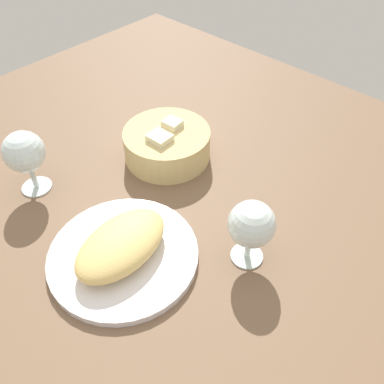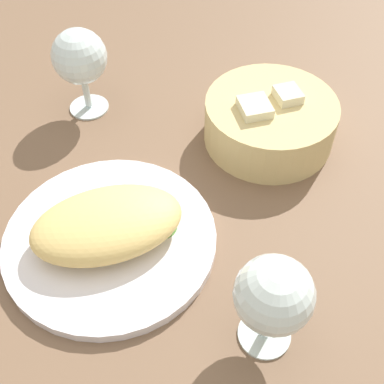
# 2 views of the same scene
# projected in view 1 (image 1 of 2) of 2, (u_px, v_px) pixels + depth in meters

# --- Properties ---
(ground_plane) EXTENTS (1.40, 1.40, 0.02)m
(ground_plane) POSITION_uv_depth(u_px,v_px,m) (145.00, 229.00, 0.76)
(ground_plane) COLOR brown
(plate) EXTENTS (0.26, 0.26, 0.01)m
(plate) POSITION_uv_depth(u_px,v_px,m) (123.00, 255.00, 0.69)
(plate) COLOR silver
(plate) RESTS_ON ground_plane
(omelette) EXTENTS (0.19, 0.12, 0.05)m
(omelette) POSITION_uv_depth(u_px,v_px,m) (121.00, 244.00, 0.67)
(omelette) COLOR #E4C06E
(omelette) RESTS_ON plate
(lettuce_garnish) EXTENTS (0.04, 0.04, 0.01)m
(lettuce_garnish) POSITION_uv_depth(u_px,v_px,m) (148.00, 230.00, 0.72)
(lettuce_garnish) COLOR #488333
(lettuce_garnish) RESTS_ON plate
(bread_basket) EXTENTS (0.18, 0.18, 0.08)m
(bread_basket) POSITION_uv_depth(u_px,v_px,m) (167.00, 144.00, 0.87)
(bread_basket) COLOR #D1B97B
(bread_basket) RESTS_ON ground_plane
(wine_glass_near) EXTENTS (0.08, 0.08, 0.12)m
(wine_glass_near) POSITION_uv_depth(u_px,v_px,m) (251.00, 226.00, 0.64)
(wine_glass_near) COLOR silver
(wine_glass_near) RESTS_ON ground_plane
(wine_glass_far) EXTENTS (0.08, 0.08, 0.13)m
(wine_glass_far) POSITION_uv_depth(u_px,v_px,m) (24.00, 153.00, 0.76)
(wine_glass_far) COLOR silver
(wine_glass_far) RESTS_ON ground_plane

